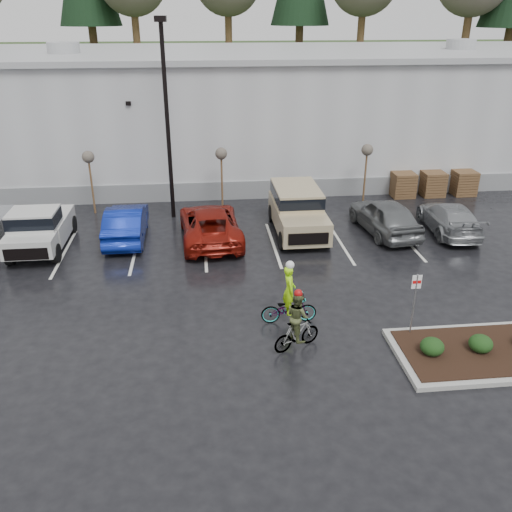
{
  "coord_description": "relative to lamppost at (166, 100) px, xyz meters",
  "views": [
    {
      "loc": [
        -2.56,
        -13.77,
        9.44
      ],
      "look_at": [
        -0.69,
        4.01,
        1.3
      ],
      "focal_mm": 38.0,
      "sensor_mm": 36.0,
      "label": 1
    }
  ],
  "objects": [
    {
      "name": "sapling_east",
      "position": [
        10.0,
        1.0,
        -2.96
      ],
      "size": [
        0.6,
        0.6,
        3.2
      ],
      "color": "#48331D",
      "rests_on": "ground"
    },
    {
      "name": "suv_tan",
      "position": [
        5.79,
        -2.78,
        -4.66
      ],
      "size": [
        2.2,
        5.1,
        2.06
      ],
      "primitive_type": null,
      "color": "tan",
      "rests_on": "ground"
    },
    {
      "name": "pickup_white",
      "position": [
        -5.49,
        -3.1,
        -4.71
      ],
      "size": [
        2.1,
        5.2,
        1.96
      ],
      "primitive_type": null,
      "color": "#B8B9B4",
      "rests_on": "ground"
    },
    {
      "name": "car_far_silver",
      "position": [
        12.8,
        -3.32,
        -5.0
      ],
      "size": [
        2.28,
        4.84,
        1.36
      ],
      "primitive_type": "imported",
      "rotation": [
        0.0,
        0.0,
        3.06
      ],
      "color": "#95989C",
      "rests_on": "ground"
    },
    {
      "name": "cyclist_olive",
      "position": [
        4.13,
        -12.05,
        -4.93
      ],
      "size": [
        1.6,
        1.07,
        2.02
      ],
      "rotation": [
        0.0,
        0.0,
        2.01
      ],
      "color": "#3F3F44",
      "rests_on": "ground"
    },
    {
      "name": "pallet_stack_a",
      "position": [
        12.5,
        2.0,
        -5.01
      ],
      "size": [
        1.2,
        1.2,
        1.35
      ],
      "primitive_type": "cube",
      "color": "#48331D",
      "rests_on": "ground"
    },
    {
      "name": "sapling_mid",
      "position": [
        2.5,
        1.0,
        -2.96
      ],
      "size": [
        0.6,
        0.6,
        3.2
      ],
      "color": "#48331D",
      "rests_on": "ground"
    },
    {
      "name": "ground",
      "position": [
        4.0,
        -12.0,
        -5.69
      ],
      "size": [
        120.0,
        120.0,
        0.0
      ],
      "primitive_type": "plane",
      "color": "black",
      "rests_on": "ground"
    },
    {
      "name": "cyclist_hivis",
      "position": [
        4.13,
        -10.5,
        -4.99
      ],
      "size": [
        1.83,
        0.64,
        2.22
      ],
      "rotation": [
        0.0,
        0.0,
        1.57
      ],
      "color": "#3F3F44",
      "rests_on": "ground"
    },
    {
      "name": "wooded_ridge",
      "position": [
        4.0,
        33.0,
        -2.69
      ],
      "size": [
        80.0,
        25.0,
        6.0
      ],
      "primitive_type": "cube",
      "color": "#293D19",
      "rests_on": "ground"
    },
    {
      "name": "shrub_b",
      "position": [
        9.5,
        -13.0,
        -5.27
      ],
      "size": [
        0.7,
        0.7,
        0.52
      ],
      "primitive_type": "ellipsoid",
      "color": "black",
      "rests_on": "curb_island"
    },
    {
      "name": "lamppost",
      "position": [
        0.0,
        0.0,
        0.0
      ],
      "size": [
        0.5,
        1.0,
        9.22
      ],
      "color": "black",
      "rests_on": "ground"
    },
    {
      "name": "pallet_stack_c",
      "position": [
        16.0,
        2.0,
        -5.01
      ],
      "size": [
        1.2,
        1.2,
        1.35
      ],
      "primitive_type": "cube",
      "color": "#48331D",
      "rests_on": "ground"
    },
    {
      "name": "warehouse",
      "position": [
        4.0,
        9.99,
        -2.04
      ],
      "size": [
        60.5,
        15.5,
        7.2
      ],
      "color": "#A8A9AC",
      "rests_on": "ground"
    },
    {
      "name": "car_blue",
      "position": [
        -1.97,
        -2.65,
        -4.91
      ],
      "size": [
        1.68,
        4.7,
        1.54
      ],
      "primitive_type": "imported",
      "rotation": [
        0.0,
        0.0,
        3.15
      ],
      "color": "navy",
      "rests_on": "ground"
    },
    {
      "name": "pallet_stack_b",
      "position": [
        14.2,
        2.0,
        -5.01
      ],
      "size": [
        1.2,
        1.2,
        1.35
      ],
      "primitive_type": "cube",
      "color": "#48331D",
      "rests_on": "ground"
    },
    {
      "name": "sapling_west",
      "position": [
        -4.0,
        1.0,
        -2.96
      ],
      "size": [
        0.6,
        0.6,
        3.2
      ],
      "color": "#48331D",
      "rests_on": "ground"
    },
    {
      "name": "car_red",
      "position": [
        1.76,
        -3.18,
        -4.93
      ],
      "size": [
        2.85,
        5.61,
        1.52
      ],
      "primitive_type": "imported",
      "rotation": [
        0.0,
        0.0,
        3.2
      ],
      "color": "maroon",
      "rests_on": "ground"
    },
    {
      "name": "shrub_a",
      "position": [
        8.0,
        -13.0,
        -5.27
      ],
      "size": [
        0.7,
        0.7,
        0.52
      ],
      "primitive_type": "ellipsoid",
      "color": "black",
      "rests_on": "curb_island"
    },
    {
      "name": "fire_lane_sign",
      "position": [
        7.8,
        -11.8,
        -4.28
      ],
      "size": [
        0.3,
        0.05,
        2.2
      ],
      "color": "gray",
      "rests_on": "ground"
    },
    {
      "name": "car_grey",
      "position": [
        9.79,
        -3.12,
        -4.88
      ],
      "size": [
        2.49,
        4.96,
        1.62
      ],
      "primitive_type": "imported",
      "rotation": [
        0.0,
        0.0,
        3.27
      ],
      "color": "slate",
      "rests_on": "ground"
    }
  ]
}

